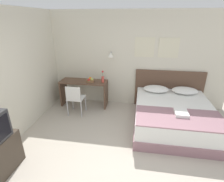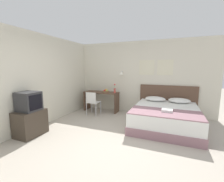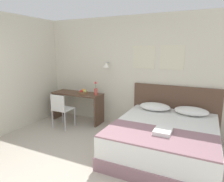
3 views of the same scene
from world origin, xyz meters
name	(u,v)px [view 3 (image 3 of 3)]	position (x,y,z in m)	size (l,w,h in m)	color
wall_back	(130,72)	(0.01, 2.70, 1.33)	(5.33, 0.31, 2.65)	beige
bed	(164,139)	(1.11, 1.57, 0.28)	(1.78, 2.07, 0.57)	gray
headboard	(174,109)	(1.11, 2.64, 0.54)	(1.90, 0.06, 1.08)	brown
pillow_left	(155,107)	(0.73, 2.33, 0.64)	(0.67, 0.45, 0.15)	white
pillow_right	(191,111)	(1.48, 2.33, 0.64)	(0.67, 0.45, 0.15)	white
throw_blanket	(157,136)	(1.11, 0.97, 0.58)	(1.72, 0.83, 0.02)	gray
folded_towel_near_foot	(163,131)	(1.16, 1.11, 0.62)	(0.26, 0.33, 0.06)	white
desk	(78,101)	(-1.31, 2.32, 0.54)	(1.34, 0.50, 0.76)	brown
desk_chair	(61,108)	(-1.37, 1.72, 0.51)	(0.42, 0.42, 0.84)	white
fruit_bowl	(83,92)	(-1.10, 2.28, 0.81)	(0.24, 0.24, 0.12)	brown
flower_vase	(96,90)	(-0.74, 2.30, 0.88)	(0.07, 0.07, 0.34)	#D14C42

